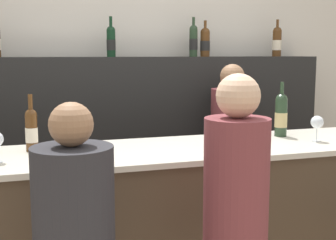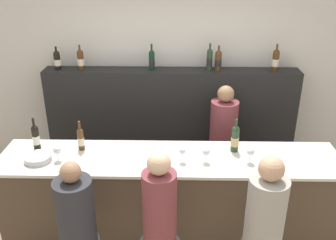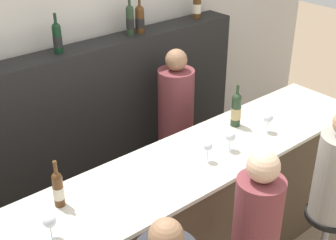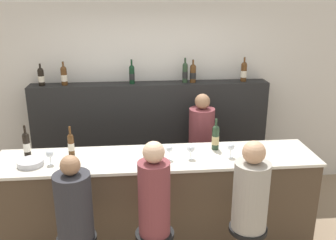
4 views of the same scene
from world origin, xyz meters
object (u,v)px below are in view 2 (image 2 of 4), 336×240
object	(u,v)px
wine_bottle_backbar_0	(57,60)
guest_seated_left	(75,210)
wine_bottle_backbar_4	(218,60)
wine_glass_1	(182,151)
wine_glass_2	(206,152)
wine_bottle_backbar_2	(152,60)
metal_bowl	(38,158)
wine_bottle_backbar_1	(81,59)
guest_seated_middle	(159,205)
wine_bottle_counter_1	(81,139)
guest_seated_right	(266,208)
wine_glass_3	(250,152)
wine_bottle_counter_2	(235,138)
wine_bottle_counter_0	(36,137)
wine_bottle_backbar_3	(210,59)
wine_bottle_backbar_5	(276,60)
bartender	(222,150)
wine_glass_0	(57,150)

from	to	relation	value
wine_bottle_backbar_0	guest_seated_left	size ratio (longest dim) A/B	0.36
wine_bottle_backbar_4	wine_bottle_backbar_0	bearing A→B (deg)	180.00
wine_glass_1	wine_glass_2	distance (m)	0.22
wine_bottle_backbar_2	metal_bowl	world-z (taller)	wine_bottle_backbar_2
wine_bottle_backbar_1	wine_bottle_backbar_2	world-z (taller)	wine_bottle_backbar_2
guest_seated_left	guest_seated_middle	xyz separation A→B (m)	(0.69, 0.00, 0.06)
wine_bottle_counter_1	wine_glass_1	world-z (taller)	wine_bottle_counter_1
guest_seated_right	wine_bottle_backbar_0	bearing A→B (deg)	138.25
wine_glass_3	wine_bottle_backbar_2	bearing A→B (deg)	126.77
wine_bottle_counter_2	wine_glass_3	bearing A→B (deg)	-63.40
wine_bottle_counter_0	wine_bottle_backbar_0	xyz separation A→B (m)	(-0.05, 1.11, 0.48)
wine_bottle_backbar_3	wine_bottle_backbar_5	size ratio (longest dim) A/B	1.01
wine_bottle_backbar_1	wine_bottle_counter_2	bearing A→B (deg)	-32.36
wine_bottle_backbar_3	wine_bottle_backbar_5	world-z (taller)	wine_bottle_backbar_3
wine_glass_3	metal_bowl	distance (m)	2.01
metal_bowl	guest_seated_middle	size ratio (longest dim) A/B	0.29
wine_bottle_backbar_0	guest_seated_right	distance (m)	2.99
wine_bottle_counter_0	wine_bottle_backbar_5	distance (m)	2.86
wine_bottle_backbar_4	metal_bowl	size ratio (longest dim) A/B	1.17
guest_seated_left	bartender	distance (m)	2.07
wine_bottle_backbar_0	wine_bottle_counter_0	bearing A→B (deg)	-87.56
guest_seated_middle	wine_bottle_backbar_4	bearing A→B (deg)	71.90
wine_bottle_backbar_2	wine_bottle_backbar_5	xyz separation A→B (m)	(1.49, 0.00, 0.01)
wine_glass_1	bartender	xyz separation A→B (m)	(0.50, 0.91, -0.48)
wine_bottle_counter_2	metal_bowl	bearing A→B (deg)	-173.12
wine_glass_3	guest_seated_left	size ratio (longest dim) A/B	0.20
wine_bottle_counter_1	wine_glass_2	bearing A→B (deg)	-10.30
wine_bottle_counter_2	guest_seated_left	xyz separation A→B (m)	(-1.41, -0.84, -0.24)
wine_bottle_backbar_5	guest_seated_middle	world-z (taller)	wine_bottle_backbar_5
wine_bottle_counter_1	wine_bottle_backbar_5	bearing A→B (deg)	27.34
wine_bottle_backbar_4	guest_seated_middle	bearing A→B (deg)	-108.10
wine_bottle_backbar_1	metal_bowl	distance (m)	1.47
wine_bottle_counter_0	wine_glass_2	bearing A→B (deg)	-7.58
bartender	wine_bottle_backbar_3	bearing A→B (deg)	110.84
guest_seated_left	bartender	size ratio (longest dim) A/B	0.51
wine_bottle_backbar_3	wine_glass_0	xyz separation A→B (m)	(-1.52, -1.33, -0.52)
wine_bottle_backbar_4	wine_glass_0	bearing A→B (deg)	-140.74
wine_bottle_counter_1	guest_seated_right	size ratio (longest dim) A/B	0.37
bartender	wine_bottle_counter_0	bearing A→B (deg)	-160.83
wine_bottle_backbar_5	bartender	world-z (taller)	wine_bottle_backbar_5
wine_bottle_backbar_2	guest_seated_left	world-z (taller)	wine_bottle_backbar_2
wine_bottle_backbar_1	wine_glass_1	bearing A→B (deg)	-47.44
wine_bottle_backbar_1	wine_glass_3	world-z (taller)	wine_bottle_backbar_1
wine_bottle_backbar_4	wine_glass_0	size ratio (longest dim) A/B	1.96
wine_bottle_backbar_3	guest_seated_middle	size ratio (longest dim) A/B	0.37
wine_bottle_backbar_0	wine_bottle_backbar_4	distance (m)	1.95
wine_glass_0	guest_seated_left	bearing A→B (deg)	-63.77
wine_bottle_counter_0	wine_bottle_counter_1	bearing A→B (deg)	-0.00
metal_bowl	guest_seated_left	size ratio (longest dim) A/B	0.33
wine_bottle_counter_1	bartender	world-z (taller)	bartender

